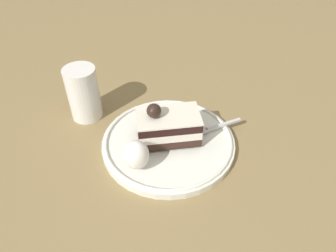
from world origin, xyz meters
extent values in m
plane|color=olive|center=(0.00, 0.00, 0.00)|extent=(2.40, 2.40, 0.00)
cylinder|color=white|center=(0.00, -0.03, 0.01)|extent=(0.24, 0.24, 0.01)
torus|color=white|center=(0.00, -0.03, 0.02)|extent=(0.23, 0.23, 0.01)
cube|color=#342119|center=(0.00, -0.03, 0.03)|extent=(0.12, 0.08, 0.02)
cube|color=white|center=(0.00, -0.03, 0.04)|extent=(0.12, 0.08, 0.02)
cube|color=black|center=(0.00, -0.03, 0.06)|extent=(0.12, 0.08, 0.02)
cube|color=silver|center=(0.00, -0.03, 0.07)|extent=(0.12, 0.08, 0.00)
sphere|color=black|center=(0.02, -0.03, 0.08)|extent=(0.03, 0.03, 0.03)
ellipsoid|color=white|center=(0.05, 0.04, 0.04)|extent=(0.04, 0.04, 0.05)
cube|color=silver|center=(-0.10, -0.06, 0.02)|extent=(0.07, 0.03, 0.00)
cube|color=silver|center=(-0.06, -0.04, 0.02)|extent=(0.02, 0.02, 0.00)
cube|color=silver|center=(-0.04, -0.04, 0.02)|extent=(0.03, 0.01, 0.00)
cube|color=silver|center=(-0.04, -0.03, 0.02)|extent=(0.03, 0.01, 0.00)
cube|color=silver|center=(-0.04, -0.03, 0.02)|extent=(0.03, 0.01, 0.00)
cube|color=silver|center=(-0.05, -0.03, 0.02)|extent=(0.03, 0.01, 0.00)
cylinder|color=white|center=(0.16, -0.12, 0.05)|extent=(0.06, 0.06, 0.11)
cylinder|color=#B7232D|center=(0.16, -0.12, 0.03)|extent=(0.05, 0.05, 0.05)
camera|label=1|loc=(0.01, 0.39, 0.42)|focal=34.10mm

